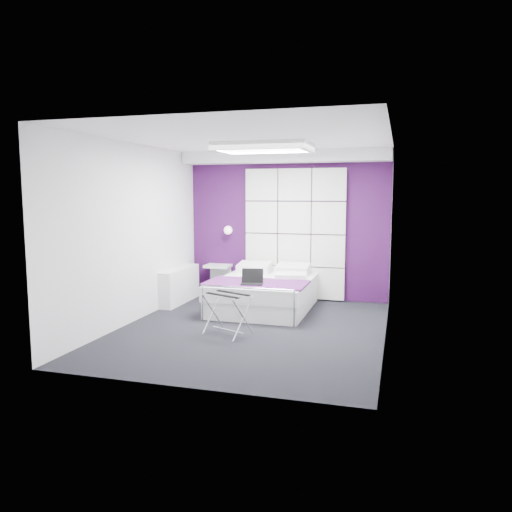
# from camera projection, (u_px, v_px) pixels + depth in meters

# --- Properties ---
(floor) EXTENTS (4.40, 4.40, 0.00)m
(floor) POSITION_uv_depth(u_px,v_px,m) (252.00, 329.00, 6.95)
(floor) COLOR black
(floor) RESTS_ON ground
(ceiling) EXTENTS (4.40, 4.40, 0.00)m
(ceiling) POSITION_uv_depth(u_px,v_px,m) (252.00, 139.00, 6.62)
(ceiling) COLOR white
(ceiling) RESTS_ON wall_back
(wall_back) EXTENTS (3.60, 0.00, 3.60)m
(wall_back) POSITION_uv_depth(u_px,v_px,m) (287.00, 226.00, 8.88)
(wall_back) COLOR silver
(wall_back) RESTS_ON floor
(wall_left) EXTENTS (0.00, 4.40, 4.40)m
(wall_left) POSITION_uv_depth(u_px,v_px,m) (134.00, 233.00, 7.28)
(wall_left) COLOR silver
(wall_left) RESTS_ON floor
(wall_right) EXTENTS (0.00, 4.40, 4.40)m
(wall_right) POSITION_uv_depth(u_px,v_px,m) (388.00, 240.00, 6.29)
(wall_right) COLOR silver
(wall_right) RESTS_ON floor
(accent_wall) EXTENTS (3.58, 0.02, 2.58)m
(accent_wall) POSITION_uv_depth(u_px,v_px,m) (287.00, 226.00, 8.87)
(accent_wall) COLOR #380E3F
(accent_wall) RESTS_ON wall_back
(soffit) EXTENTS (3.58, 0.50, 0.20)m
(soffit) POSITION_uv_depth(u_px,v_px,m) (284.00, 157.00, 8.49)
(soffit) COLOR white
(soffit) RESTS_ON wall_back
(headboard) EXTENTS (1.80, 0.08, 2.30)m
(headboard) POSITION_uv_depth(u_px,v_px,m) (295.00, 234.00, 8.80)
(headboard) COLOR white
(headboard) RESTS_ON wall_back
(skylight) EXTENTS (1.36, 0.86, 0.12)m
(skylight) POSITION_uv_depth(u_px,v_px,m) (263.00, 147.00, 7.20)
(skylight) COLOR white
(skylight) RESTS_ON ceiling
(wall_lamp) EXTENTS (0.15, 0.15, 0.15)m
(wall_lamp) POSITION_uv_depth(u_px,v_px,m) (229.00, 230.00, 9.05)
(wall_lamp) COLOR white
(wall_lamp) RESTS_ON wall_back
(radiator) EXTENTS (0.22, 1.20, 0.60)m
(radiator) POSITION_uv_depth(u_px,v_px,m) (180.00, 285.00, 8.61)
(radiator) COLOR white
(radiator) RESTS_ON floor
(bed) EXTENTS (1.55, 1.87, 0.66)m
(bed) POSITION_uv_depth(u_px,v_px,m) (264.00, 293.00, 8.10)
(bed) COLOR white
(bed) RESTS_ON floor
(nightstand) EXTENTS (0.46, 0.35, 0.05)m
(nightstand) POSITION_uv_depth(u_px,v_px,m) (218.00, 266.00, 9.15)
(nightstand) COLOR white
(nightstand) RESTS_ON wall_back
(luggage_rack) EXTENTS (0.56, 0.42, 0.56)m
(luggage_rack) POSITION_uv_depth(u_px,v_px,m) (228.00, 314.00, 6.66)
(luggage_rack) COLOR silver
(luggage_rack) RESTS_ON floor
(laptop) EXTENTS (0.32, 0.23, 0.23)m
(laptop) POSITION_uv_depth(u_px,v_px,m) (253.00, 280.00, 7.48)
(laptop) COLOR black
(laptop) RESTS_ON bed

